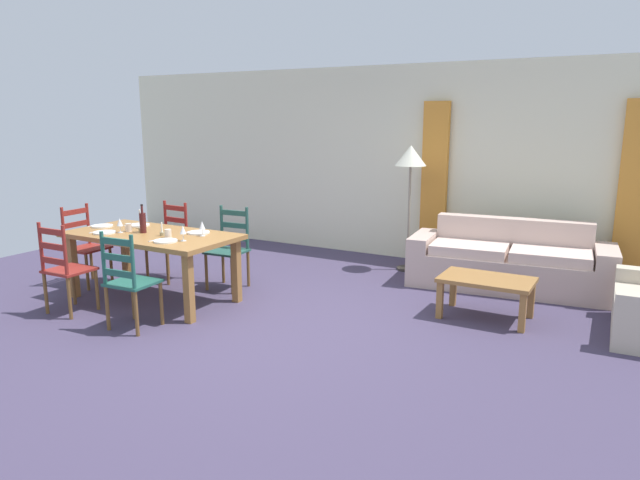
# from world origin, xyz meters

# --- Properties ---
(ground_plane) EXTENTS (9.60, 9.60, 0.02)m
(ground_plane) POSITION_xyz_m (0.00, 0.00, -0.01)
(ground_plane) COLOR #423954
(wall_far) EXTENTS (9.60, 0.16, 2.70)m
(wall_far) POSITION_xyz_m (0.00, 3.30, 1.35)
(wall_far) COLOR beige
(wall_far) RESTS_ON ground_plane
(curtain_panel_left) EXTENTS (0.35, 0.08, 2.20)m
(curtain_panel_left) POSITION_xyz_m (0.71, 3.16, 1.10)
(curtain_panel_left) COLOR orange
(curtain_panel_left) RESTS_ON ground_plane
(curtain_panel_right) EXTENTS (0.35, 0.08, 2.20)m
(curtain_panel_right) POSITION_xyz_m (3.11, 3.16, 1.10)
(curtain_panel_right) COLOR orange
(curtain_panel_right) RESTS_ON ground_plane
(dining_table) EXTENTS (1.90, 0.96, 0.75)m
(dining_table) POSITION_xyz_m (-1.43, 0.04, 0.66)
(dining_table) COLOR #9B6A36
(dining_table) RESTS_ON ground_plane
(dining_chair_near_left) EXTENTS (0.43, 0.41, 0.96)m
(dining_chair_near_left) POSITION_xyz_m (-1.87, -0.74, 0.48)
(dining_chair_near_left) COLOR maroon
(dining_chair_near_left) RESTS_ON ground_plane
(dining_chair_near_right) EXTENTS (0.44, 0.43, 0.96)m
(dining_chair_near_right) POSITION_xyz_m (-0.95, -0.75, 0.48)
(dining_chair_near_right) COLOR #21594C
(dining_chair_near_right) RESTS_ON ground_plane
(dining_chair_far_left) EXTENTS (0.44, 0.42, 0.96)m
(dining_chair_far_left) POSITION_xyz_m (-1.88, 0.77, 0.48)
(dining_chair_far_left) COLOR maroon
(dining_chair_far_left) RESTS_ON ground_plane
(dining_chair_far_right) EXTENTS (0.45, 0.43, 0.96)m
(dining_chair_far_right) POSITION_xyz_m (-0.99, 0.83, 0.48)
(dining_chair_far_right) COLOR #255146
(dining_chair_far_right) RESTS_ON ground_plane
(dining_chair_head_west) EXTENTS (0.41, 0.43, 0.96)m
(dining_chair_head_west) POSITION_xyz_m (-2.59, 0.08, 0.48)
(dining_chair_head_west) COLOR maroon
(dining_chair_head_west) RESTS_ON ground_plane
(dinner_plate_near_left) EXTENTS (0.24, 0.24, 0.02)m
(dinner_plate_near_left) POSITION_xyz_m (-1.88, -0.21, 0.76)
(dinner_plate_near_left) COLOR white
(dinner_plate_near_left) RESTS_ON dining_table
(fork_near_left) EXTENTS (0.03, 0.17, 0.01)m
(fork_near_left) POSITION_xyz_m (-2.03, -0.21, 0.75)
(fork_near_left) COLOR silver
(fork_near_left) RESTS_ON dining_table
(dinner_plate_near_right) EXTENTS (0.24, 0.24, 0.02)m
(dinner_plate_near_right) POSITION_xyz_m (-0.98, -0.21, 0.76)
(dinner_plate_near_right) COLOR white
(dinner_plate_near_right) RESTS_ON dining_table
(fork_near_right) EXTENTS (0.02, 0.17, 0.01)m
(fork_near_right) POSITION_xyz_m (-1.13, -0.21, 0.75)
(fork_near_right) COLOR silver
(fork_near_right) RESTS_ON dining_table
(dinner_plate_far_left) EXTENTS (0.24, 0.24, 0.02)m
(dinner_plate_far_left) POSITION_xyz_m (-1.88, 0.29, 0.76)
(dinner_plate_far_left) COLOR white
(dinner_plate_far_left) RESTS_ON dining_table
(fork_far_left) EXTENTS (0.03, 0.17, 0.01)m
(fork_far_left) POSITION_xyz_m (-2.03, 0.29, 0.75)
(fork_far_left) COLOR silver
(fork_far_left) RESTS_ON dining_table
(dinner_plate_far_right) EXTENTS (0.24, 0.24, 0.02)m
(dinner_plate_far_right) POSITION_xyz_m (-0.98, 0.29, 0.76)
(dinner_plate_far_right) COLOR white
(dinner_plate_far_right) RESTS_ON dining_table
(fork_far_right) EXTENTS (0.03, 0.17, 0.01)m
(fork_far_right) POSITION_xyz_m (-1.13, 0.29, 0.75)
(fork_far_right) COLOR silver
(fork_far_right) RESTS_ON dining_table
(dinner_plate_head_west) EXTENTS (0.24, 0.24, 0.02)m
(dinner_plate_head_west) POSITION_xyz_m (-2.21, 0.04, 0.76)
(dinner_plate_head_west) COLOR white
(dinner_plate_head_west) RESTS_ON dining_table
(fork_head_west) EXTENTS (0.02, 0.17, 0.01)m
(fork_head_west) POSITION_xyz_m (-2.36, 0.04, 0.75)
(fork_head_west) COLOR silver
(fork_head_west) RESTS_ON dining_table
(wine_bottle) EXTENTS (0.07, 0.07, 0.32)m
(wine_bottle) POSITION_xyz_m (-1.53, 0.02, 0.87)
(wine_bottle) COLOR #471919
(wine_bottle) RESTS_ON dining_table
(wine_glass_near_left) EXTENTS (0.06, 0.06, 0.16)m
(wine_glass_near_left) POSITION_xyz_m (-1.75, -0.10, 0.86)
(wine_glass_near_left) COLOR white
(wine_glass_near_left) RESTS_ON dining_table
(wine_glass_near_right) EXTENTS (0.06, 0.06, 0.16)m
(wine_glass_near_right) POSITION_xyz_m (-0.85, -0.09, 0.86)
(wine_glass_near_right) COLOR white
(wine_glass_near_right) RESTS_ON dining_table
(wine_glass_far_left) EXTENTS (0.06, 0.06, 0.16)m
(wine_glass_far_left) POSITION_xyz_m (-1.73, 0.20, 0.86)
(wine_glass_far_left) COLOR white
(wine_glass_far_left) RESTS_ON dining_table
(wine_glass_far_right) EXTENTS (0.06, 0.06, 0.16)m
(wine_glass_far_right) POSITION_xyz_m (-0.85, 0.20, 0.86)
(wine_glass_far_right) COLOR white
(wine_glass_far_right) RESTS_ON dining_table
(coffee_cup_primary) EXTENTS (0.07, 0.07, 0.09)m
(coffee_cup_primary) POSITION_xyz_m (-1.11, -0.04, 0.80)
(coffee_cup_primary) COLOR beige
(coffee_cup_primary) RESTS_ON dining_table
(coffee_cup_secondary) EXTENTS (0.07, 0.07, 0.09)m
(coffee_cup_secondary) POSITION_xyz_m (-1.72, -0.01, 0.80)
(coffee_cup_secondary) COLOR beige
(coffee_cup_secondary) RESTS_ON dining_table
(candle_tall) EXTENTS (0.05, 0.05, 0.25)m
(candle_tall) POSITION_xyz_m (-1.61, 0.06, 0.82)
(candle_tall) COLOR #998C66
(candle_tall) RESTS_ON dining_table
(candle_short) EXTENTS (0.05, 0.05, 0.15)m
(candle_short) POSITION_xyz_m (-1.23, 0.00, 0.79)
(candle_short) COLOR #998C66
(candle_short) RESTS_ON dining_table
(couch) EXTENTS (2.35, 1.03, 0.80)m
(couch) POSITION_xyz_m (1.90, 2.44, 0.29)
(couch) COLOR #C8AB9D
(couch) RESTS_ON ground_plane
(coffee_table) EXTENTS (0.90, 0.56, 0.42)m
(coffee_table) POSITION_xyz_m (1.93, 1.23, 0.36)
(coffee_table) COLOR #9B6A36
(coffee_table) RESTS_ON ground_plane
(standing_lamp) EXTENTS (0.40, 0.40, 1.64)m
(standing_lamp) POSITION_xyz_m (0.56, 2.63, 1.41)
(standing_lamp) COLOR #332D28
(standing_lamp) RESTS_ON ground_plane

